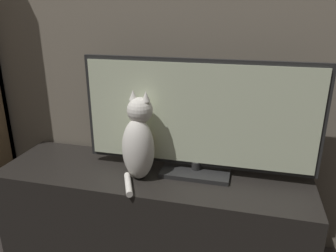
{
  "coord_description": "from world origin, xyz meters",
  "views": [
    {
      "loc": [
        0.41,
        -0.34,
        1.17
      ],
      "look_at": [
        0.08,
        0.96,
        0.68
      ],
      "focal_mm": 35.0,
      "sensor_mm": 36.0,
      "label": 1
    }
  ],
  "objects": [
    {
      "name": "tv",
      "position": [
        0.2,
        1.02,
        0.71
      ],
      "size": [
        1.05,
        0.19,
        0.53
      ],
      "color": "black",
      "rests_on": "tv_stand"
    },
    {
      "name": "cat",
      "position": [
        -0.04,
        0.91,
        0.61
      ],
      "size": [
        0.17,
        0.27,
        0.4
      ],
      "rotation": [
        0.0,
        0.0,
        -0.18
      ],
      "color": "silver",
      "rests_on": "tv_stand"
    },
    {
      "name": "tv_stand",
      "position": [
        0.0,
        0.96,
        0.22
      ],
      "size": [
        1.46,
        0.43,
        0.44
      ],
      "color": "black",
      "rests_on": "ground_plane"
    }
  ]
}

